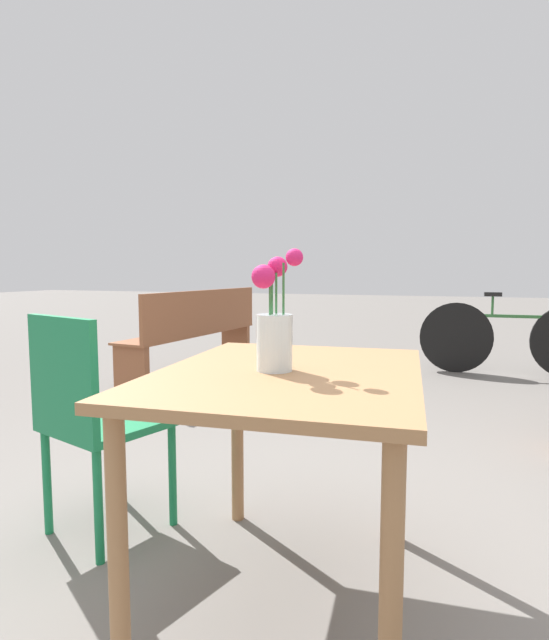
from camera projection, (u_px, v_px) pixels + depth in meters
name	position (u px, v px, depth m)	size (l,w,h in m)	color
ground_plane	(289.00, 597.00, 1.58)	(40.00, 40.00, 0.00)	slate
table_front	(289.00, 403.00, 1.51)	(0.84, 1.05, 0.73)	#9E7047
flower_vase	(274.00, 327.00, 1.48)	(0.16, 0.17, 0.36)	silver
cafe_chair	(90.00, 412.00, 1.88)	(0.50, 0.50, 0.87)	#197A47
bench_middle	(198.00, 330.00, 4.73)	(0.53, 1.84, 0.85)	brown
bicycle	(512.00, 338.00, 4.90)	(1.74, 0.44, 0.82)	black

